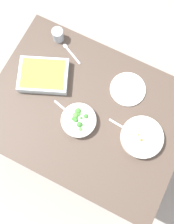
{
  "coord_description": "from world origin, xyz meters",
  "views": [
    {
      "loc": [
        0.16,
        -0.31,
        2.21
      ],
      "look_at": [
        0.0,
        0.0,
        0.74
      ],
      "focal_mm": 40.1,
      "sensor_mm": 36.0,
      "label": 1
    }
  ],
  "objects": [
    {
      "name": "broccoli_bowl",
      "position": [
        -0.02,
        -0.07,
        0.77
      ],
      "size": [
        0.21,
        0.21,
        0.07
      ],
      "color": "white",
      "rests_on": "dining_table"
    },
    {
      "name": "dining_table",
      "position": [
        0.0,
        0.0,
        0.65
      ],
      "size": [
        1.2,
        0.9,
        0.74
      ],
      "color": "#4C3D33",
      "rests_on": "ground_plane"
    },
    {
      "name": "spoon_spare",
      "position": [
        -0.28,
        0.31,
        0.74
      ],
      "size": [
        0.17,
        0.09,
        0.01
      ],
      "color": "silver",
      "rests_on": "dining_table"
    },
    {
      "name": "side_plate",
      "position": [
        0.16,
        0.24,
        0.75
      ],
      "size": [
        0.22,
        0.22,
        0.01
      ],
      "primitive_type": "cylinder",
      "color": "silver",
      "rests_on": "dining_table"
    },
    {
      "name": "drink_cup",
      "position": [
        -0.39,
        0.36,
        0.78
      ],
      "size": [
        0.07,
        0.07,
        0.08
      ],
      "color": "#B2BCC6",
      "rests_on": "dining_table"
    },
    {
      "name": "spoon_by_broccoli",
      "position": [
        -0.1,
        -0.05,
        0.74
      ],
      "size": [
        0.17,
        0.06,
        0.01
      ],
      "color": "silver",
      "rests_on": "dining_table"
    },
    {
      "name": "stew_bowl",
      "position": [
        0.35,
        0.0,
        0.77
      ],
      "size": [
        0.25,
        0.25,
        0.06
      ],
      "color": "white",
      "rests_on": "dining_table"
    },
    {
      "name": "baking_dish",
      "position": [
        -0.34,
        0.08,
        0.77
      ],
      "size": [
        0.36,
        0.32,
        0.06
      ],
      "color": "silver",
      "rests_on": "dining_table"
    },
    {
      "name": "ground_plane",
      "position": [
        0.0,
        0.0,
        0.0
      ],
      "size": [
        6.0,
        6.0,
        0.0
      ],
      "primitive_type": "plane",
      "color": "#9E9389"
    },
    {
      "name": "spoon_by_stew",
      "position": [
        0.25,
        0.01,
        0.74
      ],
      "size": [
        0.18,
        0.03,
        0.01
      ],
      "color": "silver",
      "rests_on": "dining_table"
    }
  ]
}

